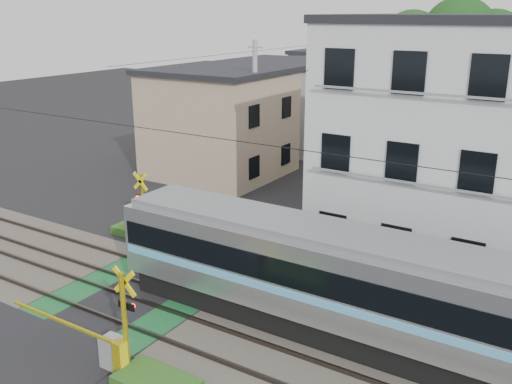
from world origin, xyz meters
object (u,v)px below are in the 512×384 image
Objects in this scene: crossing_signal_far at (153,227)px; apartment_block at (468,141)px; pedestrian at (406,122)px; crossing_signal_near at (114,346)px.

apartment_block is (11.09, 5.84, 3.94)m from crossing_signal_far.
pedestrian is (-9.58, 22.83, -3.83)m from apartment_block.
apartment_block is at bearing 27.78° from crossing_signal_far.
pedestrian is (-3.67, 35.97, 0.11)m from crossing_signal_near.
apartment_block is 25.05m from pedestrian.
crossing_signal_far is at bearing -152.22° from apartment_block.
crossing_signal_near is 36.16m from pedestrian.
crossing_signal_near is 2.87× the size of pedestrian.
apartment_block is 6.18× the size of pedestrian.
pedestrian is at bearing 112.77° from apartment_block.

